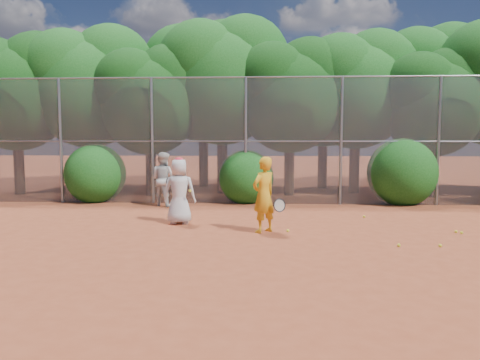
{
  "coord_description": "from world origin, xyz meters",
  "views": [
    {
      "loc": [
        -0.41,
        -8.85,
        2.2
      ],
      "look_at": [
        -1.0,
        2.5,
        1.1
      ],
      "focal_mm": 35.0,
      "sensor_mm": 36.0,
      "label": 1
    }
  ],
  "objects": [
    {
      "name": "ground",
      "position": [
        0.0,
        0.0,
        0.0
      ],
      "size": [
        80.0,
        80.0,
        0.0
      ],
      "primitive_type": "plane",
      "color": "brown",
      "rests_on": "ground"
    },
    {
      "name": "fence_back",
      "position": [
        -0.12,
        6.0,
        2.05
      ],
      "size": [
        20.05,
        0.09,
        4.03
      ],
      "color": "gray",
      "rests_on": "ground"
    },
    {
      "name": "tree_0",
      "position": [
        -9.44,
        8.04,
        3.93
      ],
      "size": [
        4.38,
        3.81,
        6.0
      ],
      "color": "black",
      "rests_on": "ground"
    },
    {
      "name": "tree_1",
      "position": [
        -6.94,
        8.54,
        4.16
      ],
      "size": [
        4.64,
        4.03,
        6.35
      ],
      "color": "black",
      "rests_on": "ground"
    },
    {
      "name": "tree_2",
      "position": [
        -4.45,
        7.83,
        3.58
      ],
      "size": [
        3.99,
        3.47,
        5.47
      ],
      "color": "black",
      "rests_on": "ground"
    },
    {
      "name": "tree_3",
      "position": [
        -1.94,
        8.84,
        4.4
      ],
      "size": [
        4.89,
        4.26,
        6.7
      ],
      "color": "black",
      "rests_on": "ground"
    },
    {
      "name": "tree_4",
      "position": [
        0.55,
        8.24,
        3.76
      ],
      "size": [
        4.19,
        3.64,
        5.73
      ],
      "color": "black",
      "rests_on": "ground"
    },
    {
      "name": "tree_5",
      "position": [
        3.06,
        9.04,
        4.05
      ],
      "size": [
        4.51,
        3.92,
        6.17
      ],
      "color": "black",
      "rests_on": "ground"
    },
    {
      "name": "tree_6",
      "position": [
        5.55,
        8.03,
        3.47
      ],
      "size": [
        3.86,
        3.36,
        5.29
      ],
      "color": "black",
      "rests_on": "ground"
    },
    {
      "name": "tree_9",
      "position": [
        -7.94,
        10.84,
        4.34
      ],
      "size": [
        4.83,
        4.2,
        6.62
      ],
      "color": "black",
      "rests_on": "ground"
    },
    {
      "name": "tree_10",
      "position": [
        -2.93,
        11.05,
        4.63
      ],
      "size": [
        5.15,
        4.48,
        7.06
      ],
      "color": "black",
      "rests_on": "ground"
    },
    {
      "name": "tree_11",
      "position": [
        2.06,
        10.64,
        4.16
      ],
      "size": [
        4.64,
        4.03,
        6.35
      ],
      "color": "black",
      "rests_on": "ground"
    },
    {
      "name": "tree_12",
      "position": [
        6.56,
        11.24,
        4.51
      ],
      "size": [
        5.02,
        4.37,
        6.88
      ],
      "color": "black",
      "rests_on": "ground"
    },
    {
      "name": "bush_0",
      "position": [
        -6.0,
        6.3,
        1.0
      ],
      "size": [
        2.0,
        2.0,
        2.0
      ],
      "primitive_type": "sphere",
      "color": "#124A14",
      "rests_on": "ground"
    },
    {
      "name": "bush_1",
      "position": [
        -1.0,
        6.3,
        0.9
      ],
      "size": [
        1.8,
        1.8,
        1.8
      ],
      "primitive_type": "sphere",
      "color": "#124A14",
      "rests_on": "ground"
    },
    {
      "name": "bush_2",
      "position": [
        4.0,
        6.3,
        1.1
      ],
      "size": [
        2.2,
        2.2,
        2.2
      ],
      "primitive_type": "sphere",
      "color": "#124A14",
      "rests_on": "ground"
    },
    {
      "name": "player_yellow",
      "position": [
        -0.42,
        1.59,
        0.85
      ],
      "size": [
        0.87,
        0.73,
        1.71
      ],
      "rotation": [
        0.0,
        0.0,
        3.92
      ],
      "color": "orange",
      "rests_on": "ground"
    },
    {
      "name": "player_teen",
      "position": [
        -2.5,
        2.51,
        0.82
      ],
      "size": [
        0.8,
        0.52,
        1.65
      ],
      "rotation": [
        0.0,
        0.0,
        3.14
      ],
      "color": "silver",
      "rests_on": "ground"
    },
    {
      "name": "player_white",
      "position": [
        -3.53,
        5.4,
        0.84
      ],
      "size": [
        1.01,
        0.93,
        1.67
      ],
      "rotation": [
        0.0,
        0.0,
        2.66
      ],
      "color": "silver",
      "rests_on": "ground"
    },
    {
      "name": "ball_0",
      "position": [
        2.25,
        0.33,
        0.03
      ],
      "size": [
        0.07,
        0.07,
        0.07
      ],
      "primitive_type": "sphere",
      "color": "yellow",
      "rests_on": "ground"
    },
    {
      "name": "ball_1",
      "position": [
        3.98,
        1.61,
        0.03
      ],
      "size": [
        0.07,
        0.07,
        0.07
      ],
      "primitive_type": "sphere",
      "color": "yellow",
      "rests_on": "ground"
    },
    {
      "name": "ball_2",
      "position": [
        3.05,
        0.34,
        0.03
      ],
      "size": [
        0.07,
        0.07,
        0.07
      ],
      "primitive_type": "sphere",
      "color": "yellow",
      "rests_on": "ground"
    },
    {
      "name": "ball_3",
      "position": [
        3.91,
        1.72,
        0.03
      ],
      "size": [
        0.07,
        0.07,
        0.07
      ],
      "primitive_type": "sphere",
      "color": "yellow",
      "rests_on": "ground"
    },
    {
      "name": "ball_4",
      "position": [
        0.13,
        1.63,
        0.03
      ],
      "size": [
        0.07,
        0.07,
        0.07
      ],
      "primitive_type": "sphere",
      "color": "yellow",
      "rests_on": "ground"
    },
    {
      "name": "ball_5",
      "position": [
        2.26,
        3.57,
        0.03
      ],
      "size": [
        0.07,
        0.07,
        0.07
      ],
      "primitive_type": "sphere",
      "color": "yellow",
      "rests_on": "ground"
    }
  ]
}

